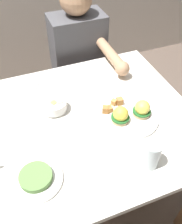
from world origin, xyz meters
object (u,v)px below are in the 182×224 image
at_px(fork, 35,91).
at_px(side_plate, 36,178).
at_px(water_glass_near, 151,156).
at_px(dining_table, 70,139).
at_px(eggs_benedict_plate, 130,114).
at_px(diner_person, 80,60).
at_px(fruit_bowl, 54,105).

bearing_deg(fork, side_plate, -101.25).
bearing_deg(water_glass_near, fork, 118.55).
xyz_separation_m(water_glass_near, side_plate, (-0.43, 0.09, -0.04)).
relative_size(fork, water_glass_near, 1.20).
relative_size(dining_table, water_glass_near, 9.54).
bearing_deg(dining_table, eggs_benedict_plate, -13.09).
xyz_separation_m(dining_table, diner_person, (0.27, 0.60, 0.02)).
height_order(dining_table, water_glass_near, water_glass_near).
height_order(fork, side_plate, side_plate).
distance_m(fork, diner_person, 0.49).
bearing_deg(dining_table, side_plate, -130.78).
distance_m(water_glass_near, diner_person, 0.93).
bearing_deg(diner_person, water_glass_near, -91.97).
relative_size(fork, side_plate, 0.75).
bearing_deg(fork, diner_person, 41.00).
height_order(fruit_bowl, diner_person, diner_person).
bearing_deg(fruit_bowl, diner_person, 58.56).
bearing_deg(side_plate, eggs_benedict_plate, 18.82).
height_order(eggs_benedict_plate, side_plate, eggs_benedict_plate).
bearing_deg(eggs_benedict_plate, dining_table, 166.91).
height_order(dining_table, fruit_bowl, fruit_bowl).
distance_m(dining_table, diner_person, 0.66).
bearing_deg(dining_table, diner_person, 66.03).
xyz_separation_m(eggs_benedict_plate, side_plate, (-0.47, -0.16, -0.01)).
height_order(dining_table, eggs_benedict_plate, eggs_benedict_plate).
xyz_separation_m(dining_table, fork, (-0.09, 0.29, 0.11)).
distance_m(fork, side_plate, 0.52).
relative_size(water_glass_near, diner_person, 0.11).
height_order(fruit_bowl, water_glass_near, water_glass_near).
height_order(eggs_benedict_plate, fork, eggs_benedict_plate).
distance_m(fruit_bowl, water_glass_near, 0.51).
bearing_deg(diner_person, eggs_benedict_plate, -89.01).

